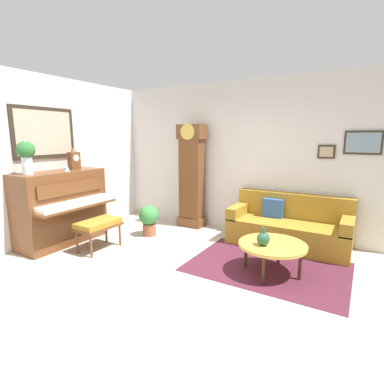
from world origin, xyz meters
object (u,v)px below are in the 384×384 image
at_px(piano, 62,207).
at_px(potted_plant, 149,218).
at_px(piano_bench, 98,225).
at_px(mantel_clock, 74,160).
at_px(couch, 288,227).
at_px(flower_vase, 26,154).
at_px(teacup, 67,170).
at_px(green_jug, 263,239).
at_px(coffee_table, 272,246).
at_px(grandfather_clock, 192,179).

xyz_separation_m(piano, potted_plant, (1.03, 1.03, -0.30)).
xyz_separation_m(piano_bench, potted_plant, (0.26, 0.95, -0.08)).
bearing_deg(mantel_clock, piano, -90.48).
distance_m(couch, mantel_clock, 3.82).
bearing_deg(flower_vase, teacup, 79.37).
bearing_deg(green_jug, teacup, -171.93).
distance_m(piano, flower_vase, 1.06).
distance_m(coffee_table, flower_vase, 3.77).
xyz_separation_m(coffee_table, green_jug, (-0.09, -0.13, 0.12)).
relative_size(flower_vase, green_jug, 2.42).
distance_m(couch, flower_vase, 4.26).
bearing_deg(piano, coffee_table, 10.76).
bearing_deg(potted_plant, piano, -135.13).
height_order(flower_vase, teacup, flower_vase).
relative_size(couch, teacup, 16.38).
xyz_separation_m(piano, mantel_clock, (0.00, 0.30, 0.78)).
bearing_deg(potted_plant, flower_vase, -123.66).
bearing_deg(grandfather_clock, flower_vase, -119.44).
xyz_separation_m(flower_vase, potted_plant, (1.03, 1.54, -1.22)).
xyz_separation_m(grandfather_clock, teacup, (-1.28, -1.88, 0.29)).
xyz_separation_m(grandfather_clock, potted_plant, (-0.36, -0.92, -0.64)).
bearing_deg(piano, grandfather_clock, 54.40).
xyz_separation_m(couch, potted_plant, (-2.31, -0.80, 0.01)).
relative_size(coffee_table, teacup, 7.59).
distance_m(green_jug, potted_plant, 2.34).
bearing_deg(teacup, potted_plant, 46.29).
bearing_deg(couch, piano_bench, -145.69).
distance_m(mantel_clock, green_jug, 3.43).
bearing_deg(piano, couch, 28.72).
bearing_deg(teacup, flower_vase, -100.63).
xyz_separation_m(piano_bench, coffee_table, (2.62, 0.57, -0.02)).
distance_m(couch, green_jug, 1.32).
bearing_deg(piano, green_jug, 8.90).
height_order(couch, mantel_clock, mantel_clock).
distance_m(couch, coffee_table, 1.19).
bearing_deg(potted_plant, piano_bench, -105.24).
bearing_deg(teacup, couch, 28.67).
bearing_deg(potted_plant, grandfather_clock, 68.50).
relative_size(piano, green_jug, 6.00).
height_order(piano, mantel_clock, mantel_clock).
height_order(coffee_table, flower_vase, flower_vase).
xyz_separation_m(piano_bench, teacup, (-0.66, -0.01, 0.85)).
xyz_separation_m(coffee_table, potted_plant, (-2.37, 0.38, -0.06)).
relative_size(piano, mantel_clock, 3.79).
relative_size(mantel_clock, teacup, 3.28).
distance_m(flower_vase, potted_plant, 2.22).
xyz_separation_m(mantel_clock, potted_plant, (1.03, 0.72, -1.08)).
distance_m(couch, teacup, 3.79).
bearing_deg(piano, mantel_clock, 89.52).
bearing_deg(green_jug, potted_plant, 167.43).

